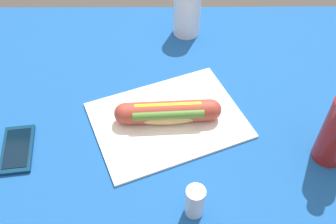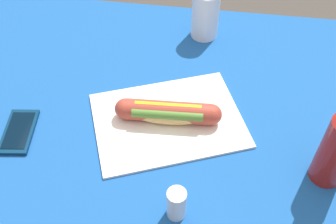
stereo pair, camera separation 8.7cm
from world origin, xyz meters
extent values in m
cylinder|color=brown|center=(-0.47, -0.29, 0.36)|extent=(0.07, 0.07, 0.71)
cylinder|color=brown|center=(0.47, -0.29, 0.36)|extent=(0.07, 0.07, 0.71)
cube|color=brown|center=(0.00, 0.00, 0.73)|extent=(1.10, 0.75, 0.03)
cube|color=#19519E|center=(0.00, 0.00, 0.74)|extent=(1.16, 0.81, 0.00)
cube|color=white|center=(-0.04, 0.05, 0.75)|extent=(0.39, 0.34, 0.01)
ellipsoid|color=tan|center=(-0.04, 0.05, 0.77)|extent=(0.18, 0.07, 0.04)
cylinder|color=#A83D2D|center=(-0.04, 0.05, 0.78)|extent=(0.19, 0.06, 0.05)
sphere|color=#A83D2D|center=(0.06, 0.06, 0.78)|extent=(0.05, 0.05, 0.05)
sphere|color=#A83D2D|center=(-0.13, 0.05, 0.78)|extent=(0.05, 0.05, 0.05)
cube|color=yellow|center=(-0.04, 0.05, 0.80)|extent=(0.14, 0.02, 0.00)
cylinder|color=#4C7A2D|center=(-0.04, 0.07, 0.79)|extent=(0.15, 0.03, 0.02)
cube|color=#0A2D4C|center=(0.28, 0.13, 0.75)|extent=(0.08, 0.13, 0.01)
cube|color=black|center=(0.28, 0.13, 0.76)|extent=(0.06, 0.11, 0.00)
cylinder|color=white|center=(-0.09, -0.28, 0.81)|extent=(0.07, 0.07, 0.13)
cylinder|color=silver|center=(-0.09, 0.27, 0.78)|extent=(0.04, 0.04, 0.07)
camera|label=1|loc=(-0.04, 0.63, 1.42)|focal=42.61mm
camera|label=2|loc=(-0.12, 0.63, 1.42)|focal=42.61mm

